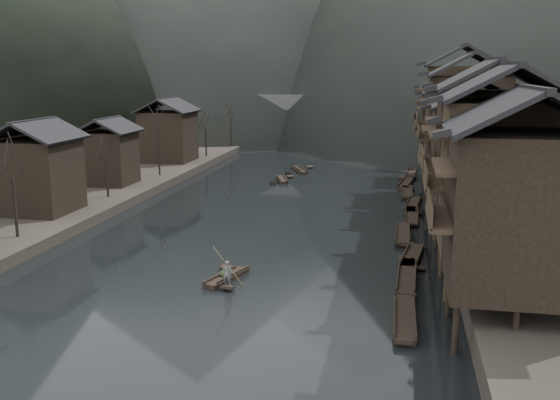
# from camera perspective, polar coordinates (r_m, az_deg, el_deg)

# --- Properties ---
(water) EXTENTS (300.00, 300.00, 0.00)m
(water) POSITION_cam_1_polar(r_m,az_deg,el_deg) (43.47, -4.56, -6.36)
(water) COLOR black
(water) RESTS_ON ground
(left_bank) EXTENTS (40.00, 200.00, 1.20)m
(left_bank) POSITION_cam_1_polar(r_m,az_deg,el_deg) (93.08, -18.89, 3.28)
(left_bank) COLOR #2D2823
(left_bank) RESTS_ON ground
(stilt_houses) EXTENTS (9.00, 67.60, 16.25)m
(stilt_houses) POSITION_cam_1_polar(r_m,az_deg,el_deg) (59.38, 16.98, 6.81)
(stilt_houses) COLOR black
(stilt_houses) RESTS_ON ground
(left_houses) EXTENTS (8.10, 53.20, 8.73)m
(left_houses) POSITION_cam_1_polar(r_m,az_deg,el_deg) (68.20, -16.83, 4.75)
(left_houses) COLOR black
(left_houses) RESTS_ON left_bank
(bare_trees) EXTENTS (3.70, 72.35, 7.41)m
(bare_trees) POSITION_cam_1_polar(r_m,az_deg,el_deg) (69.97, -12.88, 5.61)
(bare_trees) COLOR black
(bare_trees) RESTS_ON left_bank
(moored_sampans) EXTENTS (2.55, 57.20, 0.47)m
(moored_sampans) POSITION_cam_1_polar(r_m,az_deg,el_deg) (59.44, 11.68, -1.34)
(moored_sampans) COLOR black
(moored_sampans) RESTS_ON water
(midriver_boats) EXTENTS (5.62, 32.39, 0.45)m
(midriver_boats) POSITION_cam_1_polar(r_m,az_deg,el_deg) (88.04, 1.48, 3.20)
(midriver_boats) COLOR black
(midriver_boats) RESTS_ON water
(stone_bridge) EXTENTS (40.00, 6.00, 9.00)m
(stone_bridge) POSITION_cam_1_polar(r_m,az_deg,el_deg) (112.59, 5.35, 7.59)
(stone_bridge) COLOR #4C4C4F
(stone_bridge) RESTS_ON ground
(hero_sampan) EXTENTS (2.14, 4.55, 0.43)m
(hero_sampan) POSITION_cam_1_polar(r_m,az_deg,el_deg) (41.37, -4.89, -7.04)
(hero_sampan) COLOR black
(hero_sampan) RESTS_ON water
(cargo_heap) EXTENTS (1.00, 1.30, 0.60)m
(cargo_heap) POSITION_cam_1_polar(r_m,az_deg,el_deg) (41.40, -4.91, -6.26)
(cargo_heap) COLOR black
(cargo_heap) RESTS_ON hero_sampan
(boatman) EXTENTS (0.63, 0.45, 1.63)m
(boatman) POSITION_cam_1_polar(r_m,az_deg,el_deg) (39.53, -4.85, -6.36)
(boatman) COLOR slate
(boatman) RESTS_ON hero_sampan
(bamboo_pole) EXTENTS (1.62, 1.98, 3.38)m
(bamboo_pole) POSITION_cam_1_polar(r_m,az_deg,el_deg) (38.76, -4.63, -2.86)
(bamboo_pole) COLOR #8C7A51
(bamboo_pole) RESTS_ON boatman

